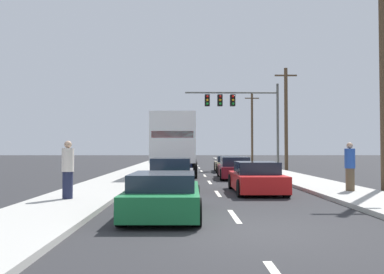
% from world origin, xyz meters
% --- Properties ---
extents(ground_plane, '(140.00, 140.00, 0.00)m').
position_xyz_m(ground_plane, '(0.00, 25.00, 0.00)').
color(ground_plane, '#2B2B2D').
extents(sidewalk_right, '(2.59, 80.00, 0.14)m').
position_xyz_m(sidewalk_right, '(4.84, 20.00, 0.07)').
color(sidewalk_right, '#B2AFA8').
rests_on(sidewalk_right, ground_plane).
extents(sidewalk_left, '(2.59, 80.00, 0.14)m').
position_xyz_m(sidewalk_left, '(-4.84, 20.00, 0.07)').
color(sidewalk_left, '#B2AFA8').
rests_on(sidewalk_left, ground_plane).
extents(lane_markings, '(0.14, 52.00, 0.01)m').
position_xyz_m(lane_markings, '(0.00, 21.63, 0.00)').
color(lane_markings, silver).
rests_on(lane_markings, ground_plane).
extents(box_truck, '(2.81, 8.81, 3.74)m').
position_xyz_m(box_truck, '(-1.85, 16.47, 2.13)').
color(box_truck, white).
rests_on(box_truck, ground_plane).
extents(car_gray, '(2.04, 4.33, 1.33)m').
position_xyz_m(car_gray, '(-1.84, 8.64, 0.61)').
color(car_gray, slate).
rests_on(car_gray, ground_plane).
extents(car_green, '(1.96, 4.18, 1.12)m').
position_xyz_m(car_green, '(-1.80, 1.78, 0.53)').
color(car_green, '#196B38').
rests_on(car_green, ground_plane).
extents(car_tan, '(2.00, 4.38, 1.18)m').
position_xyz_m(car_tan, '(1.92, 20.82, 0.54)').
color(car_tan, tan).
rests_on(car_tan, ground_plane).
extents(car_maroon, '(1.96, 4.37, 1.25)m').
position_xyz_m(car_maroon, '(1.59, 14.20, 0.58)').
color(car_maroon, maroon).
rests_on(car_maroon, ground_plane).
extents(car_red, '(1.89, 4.02, 1.21)m').
position_xyz_m(car_red, '(1.54, 6.93, 0.56)').
color(car_red, red).
rests_on(car_red, ground_plane).
extents(traffic_signal_mast, '(7.82, 0.69, 7.16)m').
position_xyz_m(traffic_signal_mast, '(2.97, 23.96, 5.29)').
color(traffic_signal_mast, '#595B56').
rests_on(traffic_signal_mast, ground_plane).
extents(utility_pole_near, '(1.80, 0.28, 9.75)m').
position_xyz_m(utility_pole_near, '(6.98, 7.63, 5.01)').
color(utility_pole_near, brown).
rests_on(utility_pole_near, ground_plane).
extents(utility_pole_mid, '(1.80, 0.28, 8.26)m').
position_xyz_m(utility_pole_mid, '(6.90, 22.96, 4.27)').
color(utility_pole_mid, brown).
rests_on(utility_pole_mid, ground_plane).
extents(utility_pole_far, '(1.80, 0.28, 8.72)m').
position_xyz_m(utility_pole_far, '(7.22, 40.81, 4.50)').
color(utility_pole_far, brown).
rests_on(utility_pole_far, ground_plane).
extents(pedestrian_near_corner, '(0.38, 0.38, 1.84)m').
position_xyz_m(pedestrian_near_corner, '(-4.99, 4.13, 1.06)').
color(pedestrian_near_corner, '#1E233F').
rests_on(pedestrian_near_corner, sidewalk_left).
extents(pedestrian_mid_block, '(0.38, 0.38, 1.82)m').
position_xyz_m(pedestrian_mid_block, '(4.97, 6.28, 1.05)').
color(pedestrian_mid_block, brown).
rests_on(pedestrian_mid_block, sidewalk_right).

